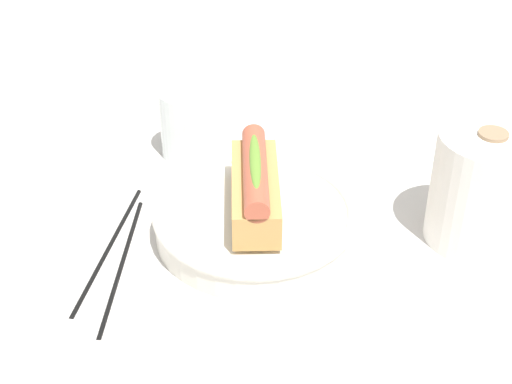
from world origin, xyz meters
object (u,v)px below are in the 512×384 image
object	(u,v)px
water_glass	(187,127)
chopstick_near	(122,263)
hotdog_front	(256,186)
chopstick_far	(108,247)
paper_towel_roll	(482,188)
serving_bowl	(256,220)

from	to	relation	value
water_glass	chopstick_near	world-z (taller)	water_glass
hotdog_front	chopstick_far	xyz separation A→B (m)	(-0.01, -0.16, -0.06)
paper_towel_roll	chopstick_near	xyz separation A→B (m)	(-0.04, -0.39, -0.06)
serving_bowl	chopstick_near	xyz separation A→B (m)	(0.02, -0.15, -0.02)
chopstick_near	chopstick_far	bearing A→B (deg)	-142.34
hotdog_front	serving_bowl	bearing A→B (deg)	-90.00
hotdog_front	chopstick_near	bearing A→B (deg)	-82.43
serving_bowl	paper_towel_roll	distance (m)	0.25
chopstick_near	hotdog_front	bearing A→B (deg)	113.43
serving_bowl	hotdog_front	distance (m)	0.05
paper_towel_roll	chopstick_far	world-z (taller)	paper_towel_roll
serving_bowl	chopstick_near	world-z (taller)	serving_bowl
paper_towel_roll	hotdog_front	bearing A→B (deg)	-103.24
hotdog_front	chopstick_far	size ratio (longest dim) A/B	0.71
paper_towel_roll	chopstick_near	distance (m)	0.39
serving_bowl	paper_towel_roll	world-z (taller)	paper_towel_roll
chopstick_near	paper_towel_roll	bearing A→B (deg)	100.63
serving_bowl	paper_towel_roll	size ratio (longest dim) A/B	1.68
hotdog_front	paper_towel_roll	distance (m)	0.24
chopstick_near	water_glass	bearing A→B (deg)	169.27
hotdog_front	water_glass	distance (m)	0.19
paper_towel_roll	chopstick_far	bearing A→B (deg)	-99.33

